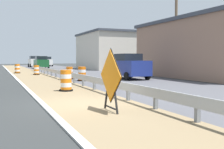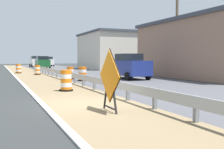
{
  "view_description": "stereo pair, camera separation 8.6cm",
  "coord_description": "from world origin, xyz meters",
  "px_view_note": "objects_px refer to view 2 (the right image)",
  "views": [
    {
      "loc": [
        -2.83,
        -9.66,
        1.67
      ],
      "look_at": [
        2.52,
        2.96,
        0.87
      ],
      "focal_mm": 44.13,
      "sensor_mm": 36.0,
      "label": 1
    },
    {
      "loc": [
        -2.75,
        -9.69,
        1.67
      ],
      "look_at": [
        2.52,
        2.96,
        0.87
      ],
      "focal_mm": 44.13,
      "sensor_mm": 36.0,
      "label": 2
    }
  ],
  "objects_px": {
    "traffic_barrel_nearest": "(66,82)",
    "car_lead_far_lane": "(36,62)",
    "utility_pole_near": "(177,27)",
    "traffic_barrel_mid": "(70,74)",
    "car_mid_far_lane": "(48,61)",
    "warning_sign_diamond": "(110,78)",
    "car_lead_near_lane": "(42,62)",
    "traffic_barrel_far": "(37,71)",
    "traffic_barrel_close": "(83,75)",
    "traffic_barrel_farther": "(18,69)",
    "car_trailing_near_lane": "(130,66)"
  },
  "relations": [
    {
      "from": "traffic_barrel_farther",
      "to": "car_mid_far_lane",
      "type": "relative_size",
      "value": 0.24
    },
    {
      "from": "traffic_barrel_close",
      "to": "traffic_barrel_farther",
      "type": "xyz_separation_m",
      "value": [
        -3.64,
        13.1,
        -0.02
      ]
    },
    {
      "from": "warning_sign_diamond",
      "to": "utility_pole_near",
      "type": "height_order",
      "value": "utility_pole_near"
    },
    {
      "from": "warning_sign_diamond",
      "to": "car_trailing_near_lane",
      "type": "xyz_separation_m",
      "value": [
        6.69,
        12.13,
        -0.04
      ]
    },
    {
      "from": "warning_sign_diamond",
      "to": "car_mid_far_lane",
      "type": "distance_m",
      "value": 52.73
    },
    {
      "from": "traffic_barrel_far",
      "to": "car_lead_far_lane",
      "type": "height_order",
      "value": "car_lead_far_lane"
    },
    {
      "from": "car_lead_far_lane",
      "to": "traffic_barrel_far",
      "type": "bearing_deg",
      "value": 172.42
    },
    {
      "from": "utility_pole_near",
      "to": "traffic_barrel_mid",
      "type": "bearing_deg",
      "value": 169.08
    },
    {
      "from": "utility_pole_near",
      "to": "traffic_barrel_far",
      "type": "bearing_deg",
      "value": 140.69
    },
    {
      "from": "car_lead_near_lane",
      "to": "car_lead_far_lane",
      "type": "bearing_deg",
      "value": -0.03
    },
    {
      "from": "traffic_barrel_close",
      "to": "utility_pole_near",
      "type": "height_order",
      "value": "utility_pole_near"
    },
    {
      "from": "traffic_barrel_far",
      "to": "car_mid_far_lane",
      "type": "xyz_separation_m",
      "value": [
        6.45,
        31.52,
        0.59
      ]
    },
    {
      "from": "car_lead_near_lane",
      "to": "car_lead_far_lane",
      "type": "xyz_separation_m",
      "value": [
        0.08,
        9.13,
        0.05
      ]
    },
    {
      "from": "traffic_barrel_far",
      "to": "car_trailing_near_lane",
      "type": "bearing_deg",
      "value": -54.29
    },
    {
      "from": "traffic_barrel_mid",
      "to": "car_lead_far_lane",
      "type": "relative_size",
      "value": 0.22
    },
    {
      "from": "car_trailing_near_lane",
      "to": "car_lead_far_lane",
      "type": "xyz_separation_m",
      "value": [
        -3.05,
        35.05,
        0.04
      ]
    },
    {
      "from": "warning_sign_diamond",
      "to": "traffic_barrel_mid",
      "type": "bearing_deg",
      "value": -98.74
    },
    {
      "from": "traffic_barrel_close",
      "to": "car_lead_far_lane",
      "type": "height_order",
      "value": "car_lead_far_lane"
    },
    {
      "from": "traffic_barrel_mid",
      "to": "utility_pole_near",
      "type": "distance_m",
      "value": 9.99
    },
    {
      "from": "car_mid_far_lane",
      "to": "warning_sign_diamond",
      "type": "bearing_deg",
      "value": -6.99
    },
    {
      "from": "traffic_barrel_mid",
      "to": "traffic_barrel_farther",
      "type": "distance_m",
      "value": 11.43
    },
    {
      "from": "traffic_barrel_mid",
      "to": "car_mid_far_lane",
      "type": "bearing_deg",
      "value": 82.92
    },
    {
      "from": "traffic_barrel_nearest",
      "to": "warning_sign_diamond",
      "type": "bearing_deg",
      "value": -89.8
    },
    {
      "from": "traffic_barrel_close",
      "to": "traffic_barrel_far",
      "type": "relative_size",
      "value": 1.09
    },
    {
      "from": "traffic_barrel_far",
      "to": "car_lead_near_lane",
      "type": "height_order",
      "value": "car_lead_near_lane"
    },
    {
      "from": "traffic_barrel_close",
      "to": "traffic_barrel_farther",
      "type": "height_order",
      "value": "traffic_barrel_close"
    },
    {
      "from": "traffic_barrel_close",
      "to": "traffic_barrel_far",
      "type": "distance_m",
      "value": 9.38
    },
    {
      "from": "traffic_barrel_mid",
      "to": "traffic_barrel_far",
      "type": "relative_size",
      "value": 1.02
    },
    {
      "from": "traffic_barrel_nearest",
      "to": "utility_pole_near",
      "type": "distance_m",
      "value": 13.34
    },
    {
      "from": "traffic_barrel_close",
      "to": "car_lead_near_lane",
      "type": "bearing_deg",
      "value": 87.83
    },
    {
      "from": "car_mid_far_lane",
      "to": "traffic_barrel_far",
      "type": "bearing_deg",
      "value": -10.99
    },
    {
      "from": "car_lead_far_lane",
      "to": "traffic_barrel_close",
      "type": "bearing_deg",
      "value": 177.48
    },
    {
      "from": "warning_sign_diamond",
      "to": "traffic_barrel_far",
      "type": "distance_m",
      "value": 20.77
    },
    {
      "from": "traffic_barrel_mid",
      "to": "car_lead_near_lane",
      "type": "height_order",
      "value": "car_lead_near_lane"
    },
    {
      "from": "traffic_barrel_mid",
      "to": "car_lead_far_lane",
      "type": "xyz_separation_m",
      "value": [
        1.49,
        33.43,
        0.62
      ]
    },
    {
      "from": "traffic_barrel_farther",
      "to": "car_trailing_near_lane",
      "type": "xyz_separation_m",
      "value": [
        7.77,
        -12.57,
        0.57
      ]
    },
    {
      "from": "traffic_barrel_nearest",
      "to": "car_lead_far_lane",
      "type": "xyz_separation_m",
      "value": [
        3.66,
        41.31,
        0.58
      ]
    },
    {
      "from": "traffic_barrel_close",
      "to": "car_lead_near_lane",
      "type": "distance_m",
      "value": 26.47
    },
    {
      "from": "car_lead_far_lane",
      "to": "utility_pole_near",
      "type": "relative_size",
      "value": 0.54
    },
    {
      "from": "traffic_barrel_mid",
      "to": "car_lead_far_lane",
      "type": "height_order",
      "value": "car_lead_far_lane"
    },
    {
      "from": "warning_sign_diamond",
      "to": "car_trailing_near_lane",
      "type": "relative_size",
      "value": 0.48
    },
    {
      "from": "traffic_barrel_mid",
      "to": "car_mid_far_lane",
      "type": "xyz_separation_m",
      "value": [
        4.78,
        38.53,
        0.58
      ]
    },
    {
      "from": "traffic_barrel_farther",
      "to": "car_lead_far_lane",
      "type": "height_order",
      "value": "car_lead_far_lane"
    },
    {
      "from": "traffic_barrel_mid",
      "to": "traffic_barrel_farther",
      "type": "xyz_separation_m",
      "value": [
        -3.24,
        10.96,
        0.01
      ]
    },
    {
      "from": "car_lead_near_lane",
      "to": "car_mid_far_lane",
      "type": "xyz_separation_m",
      "value": [
        3.38,
        14.23,
        0.0
      ]
    },
    {
      "from": "traffic_barrel_nearest",
      "to": "car_lead_far_lane",
      "type": "distance_m",
      "value": 41.47
    },
    {
      "from": "car_lead_near_lane",
      "to": "traffic_barrel_far",
      "type": "bearing_deg",
      "value": 170.43
    },
    {
      "from": "traffic_barrel_mid",
      "to": "car_trailing_near_lane",
      "type": "relative_size",
      "value": 0.24
    },
    {
      "from": "traffic_barrel_nearest",
      "to": "traffic_barrel_mid",
      "type": "relative_size",
      "value": 1.09
    },
    {
      "from": "traffic_barrel_mid",
      "to": "car_mid_far_lane",
      "type": "height_order",
      "value": "car_mid_far_lane"
    }
  ]
}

